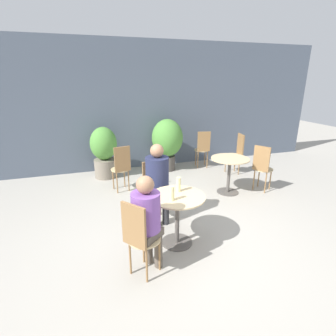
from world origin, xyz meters
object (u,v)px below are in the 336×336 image
bistro_chair_3 (203,146)px  bistro_chair_4 (237,150)px  bistro_chair_5 (121,165)px  bistro_chair_0 (154,186)px  cafe_table_near (177,208)px  seated_person_1 (147,216)px  cafe_table_far (229,167)px  potted_plant_1 (167,140)px  bistro_chair_1 (139,234)px  beer_glass_1 (172,193)px  potted_plant_0 (104,151)px  beer_glass_0 (178,184)px  bistro_chair_2 (262,165)px  seated_person_0 (158,178)px

bistro_chair_3 → bistro_chair_4: (0.60, -0.59, 0.00)m
bistro_chair_5 → bistro_chair_0: bearing=94.1°
cafe_table_near → seated_person_1: size_ratio=0.62×
cafe_table_far → bistro_chair_4: size_ratio=0.77×
cafe_table_near → potted_plant_1: potted_plant_1 is taller
bistro_chair_1 → bistro_chair_0: bearing=-60.0°
seated_person_1 → potted_plant_1: (1.30, 3.33, 0.04)m
bistro_chair_4 → bistro_chair_5: same height
bistro_chair_4 → bistro_chair_1: bearing=-38.5°
beer_glass_1 → potted_plant_0: bearing=101.0°
beer_glass_0 → potted_plant_0: bearing=105.2°
cafe_table_near → bistro_chair_5: bistro_chair_5 is taller
bistro_chair_2 → bistro_chair_4: same height
bistro_chair_4 → potted_plant_0: 3.04m
cafe_table_far → bistro_chair_5: bearing=161.2°
seated_person_1 → potted_plant_0: seated_person_1 is taller
beer_glass_1 → bistro_chair_5: bearing=99.3°
cafe_table_far → cafe_table_near: bearing=-140.0°
bistro_chair_1 → cafe_table_far: bearing=-88.6°
bistro_chair_0 → beer_glass_1: 0.91m
seated_person_0 → potted_plant_1: (0.89, 2.31, 0.01)m
cafe_table_near → bistro_chair_3: bearing=59.2°
bistro_chair_3 → potted_plant_1: 0.91m
seated_person_0 → potted_plant_1: 2.48m
bistro_chair_2 → bistro_chair_0: bearing=68.3°
bistro_chair_3 → potted_plant_1: potted_plant_1 is taller
cafe_table_near → potted_plant_0: bearing=103.4°
cafe_table_far → bistro_chair_0: (-1.64, -0.51, 0.03)m
bistro_chair_1 → seated_person_1: 0.21m
seated_person_0 → seated_person_1: size_ratio=1.06×
cafe_table_near → bistro_chair_3: bistro_chair_3 is taller
bistro_chair_2 → potted_plant_0: bearing=27.4°
bistro_chair_1 → bistro_chair_5: size_ratio=1.00×
bistro_chair_2 → beer_glass_1: 2.60m
cafe_table_near → seated_person_0: bearing=98.2°
bistro_chair_0 → seated_person_0: (0.02, -0.14, 0.18)m
seated_person_0 → bistro_chair_1: bearing=-123.4°
bistro_chair_5 → potted_plant_0: (-0.25, 0.94, 0.07)m
cafe_table_far → seated_person_0: size_ratio=0.58×
cafe_table_far → beer_glass_1: 2.16m
cafe_table_far → bistro_chair_4: (0.75, 0.94, 0.03)m
beer_glass_0 → potted_plant_1: (0.74, 2.81, -0.06)m
seated_person_0 → bistro_chair_0: bearing=90.0°
bistro_chair_0 → bistro_chair_1: 1.35m
bistro_chair_3 → seated_person_0: (-1.77, -2.19, 0.18)m
bistro_chair_3 → bistro_chair_1: bearing=65.8°
bistro_chair_5 → beer_glass_1: size_ratio=5.00×
cafe_table_near → bistro_chair_2: size_ratio=0.78×
seated_person_0 → beer_glass_1: 0.73m
cafe_table_near → bistro_chair_0: size_ratio=0.78×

